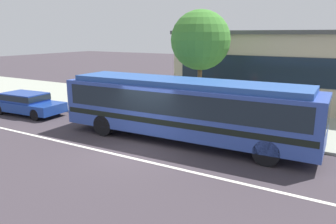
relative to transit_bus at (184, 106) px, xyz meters
The scene contains 10 objects.
ground_plane 2.84m from the transit_bus, 118.24° to the right, with size 120.00×120.00×0.00m, color #3B333A.
sidewalk_slab 5.68m from the transit_bus, 101.69° to the left, with size 60.00×8.00×0.12m, color #969B8D.
lane_stripe_center 3.46m from the transit_bus, 111.15° to the right, with size 56.00×0.16×0.01m, color silver.
transit_bus is the anchor object (origin of this frame).
sedan_behind_bus 10.46m from the transit_bus, behind, with size 4.63×2.09×1.29m.
pedestrian_waiting_near_sign 3.29m from the transit_bus, 93.44° to the left, with size 0.48×0.48×1.70m.
pedestrian_walking_along_curb 4.21m from the transit_bus, 152.71° to the left, with size 0.48×0.48×1.72m.
pedestrian_standing_by_tree 2.25m from the transit_bus, 101.44° to the left, with size 0.41×0.41×1.64m.
street_tree_near_stop 5.00m from the transit_bus, 105.63° to the left, with size 3.22×3.22×5.86m.
station_building 11.38m from the transit_bus, 69.86° to the left, with size 17.61×6.81×4.91m.
Camera 1 is at (7.54, -10.33, 4.68)m, focal length 34.85 mm.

